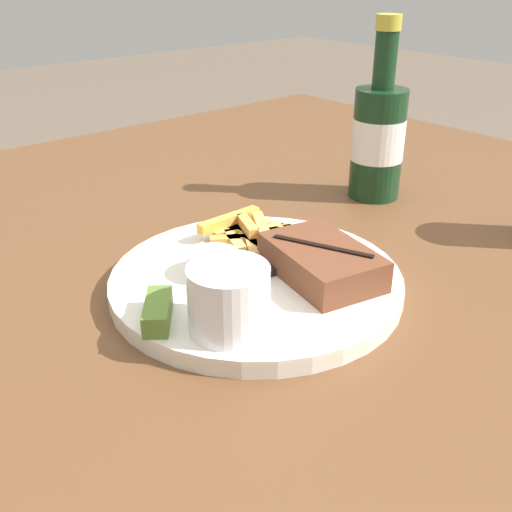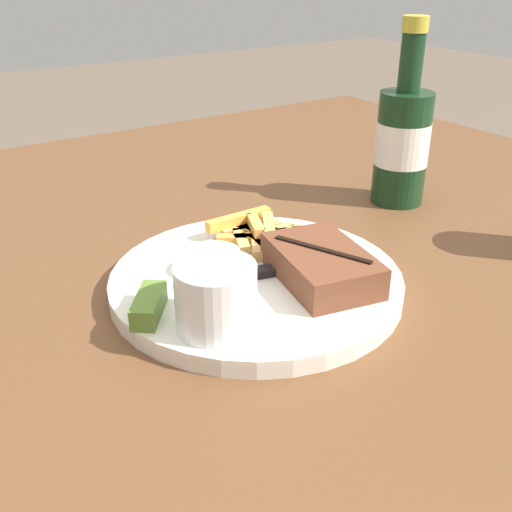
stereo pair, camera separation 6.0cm
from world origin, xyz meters
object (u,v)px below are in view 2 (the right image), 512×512
object	(u,v)px
knife_utensil	(292,268)
fork_utensil	(238,240)
pickle_spear	(149,305)
beer_bottle	(402,141)
steak_portion	(321,265)
coleslaw_cup	(216,294)
dipping_sauce_cup	(214,261)
dinner_plate	(256,281)

from	to	relation	value
knife_utensil	fork_utensil	bearing A→B (deg)	109.97
pickle_spear	knife_utensil	size ratio (longest dim) A/B	0.36
fork_utensil	beer_bottle	world-z (taller)	beer_bottle
steak_portion	beer_bottle	size ratio (longest dim) A/B	0.56
pickle_spear	beer_bottle	xyz separation A→B (m)	(-0.11, 0.42, 0.06)
beer_bottle	pickle_spear	bearing A→B (deg)	-75.97
coleslaw_cup	fork_utensil	distance (m)	0.18
dipping_sauce_cup	steak_portion	bearing A→B (deg)	47.72
pickle_spear	steak_portion	bearing A→B (deg)	78.37
steak_portion	dipping_sauce_cup	distance (m)	0.11
pickle_spear	beer_bottle	bearing A→B (deg)	104.03
coleslaw_cup	knife_utensil	size ratio (longest dim) A/B	0.43
dinner_plate	fork_utensil	xyz separation A→B (m)	(-0.07, 0.03, 0.01)
steak_portion	dipping_sauce_cup	world-z (taller)	steak_portion
coleslaw_cup	pickle_spear	size ratio (longest dim) A/B	1.18
pickle_spear	beer_bottle	size ratio (longest dim) A/B	0.25
fork_utensil	knife_utensil	distance (m)	0.09
dipping_sauce_cup	beer_bottle	world-z (taller)	beer_bottle
coleslaw_cup	beer_bottle	world-z (taller)	beer_bottle
pickle_spear	fork_utensil	world-z (taller)	pickle_spear
pickle_spear	fork_utensil	size ratio (longest dim) A/B	0.46
dinner_plate	pickle_spear	bearing A→B (deg)	-84.92
steak_portion	fork_utensil	bearing A→B (deg)	-169.64
fork_utensil	beer_bottle	distance (m)	0.28
beer_bottle	coleslaw_cup	bearing A→B (deg)	-67.81
coleslaw_cup	beer_bottle	bearing A→B (deg)	112.19
dipping_sauce_cup	knife_utensil	distance (m)	0.08
coleslaw_cup	dipping_sauce_cup	bearing A→B (deg)	150.55
coleslaw_cup	beer_bottle	distance (m)	0.42
pickle_spear	coleslaw_cup	bearing A→B (deg)	38.53
steak_portion	dipping_sauce_cup	size ratio (longest dim) A/B	2.56
steak_portion	fork_utensil	distance (m)	0.12
dinner_plate	fork_utensil	distance (m)	0.08
dipping_sauce_cup	coleslaw_cup	bearing A→B (deg)	-29.45
fork_utensil	dinner_plate	bearing A→B (deg)	0.00
coleslaw_cup	dipping_sauce_cup	world-z (taller)	coleslaw_cup
steak_portion	pickle_spear	xyz separation A→B (m)	(-0.04, -0.17, -0.01)
dinner_plate	steak_portion	size ratio (longest dim) A/B	2.18
coleslaw_cup	fork_utensil	size ratio (longest dim) A/B	0.54
dinner_plate	dipping_sauce_cup	xyz separation A→B (m)	(-0.03, -0.03, 0.02)
beer_bottle	knife_utensil	bearing A→B (deg)	-67.56
fork_utensil	knife_utensil	bearing A→B (deg)	24.46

